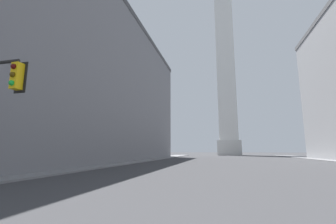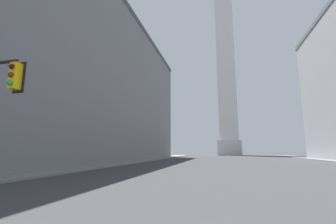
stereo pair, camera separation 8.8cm
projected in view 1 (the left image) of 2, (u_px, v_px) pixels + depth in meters
The scene contains 3 objects.
sidewalk_left at pixel (124, 162), 33.84m from camera, with size 5.00×103.64×0.15m, color slate.
building_left at pixel (76, 88), 40.60m from camera, with size 22.14×58.43×26.10m.
obelisk at pixel (225, 61), 89.07m from camera, with size 8.45×8.45×76.01m.
Camera 1 is at (-2.49, -1.04, 1.87)m, focal length 24.00 mm.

